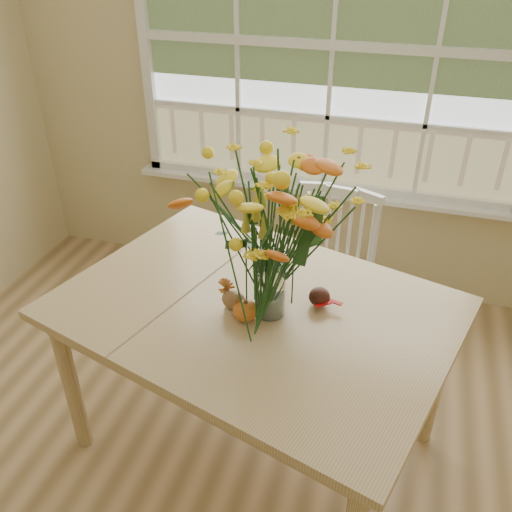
% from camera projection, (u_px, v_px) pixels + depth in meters
% --- Properties ---
extents(wall_back, '(4.00, 0.02, 2.70)m').
position_uv_depth(wall_back, '(331.00, 81.00, 3.08)').
color(wall_back, '#D6C489').
rests_on(wall_back, floor).
extents(window, '(2.42, 0.12, 1.74)m').
position_uv_depth(window, '(333.00, 49.00, 2.95)').
color(window, silver).
rests_on(window, wall_back).
extents(dining_table, '(1.78, 1.49, 0.82)m').
position_uv_depth(dining_table, '(255.00, 322.00, 2.23)').
color(dining_table, tan).
rests_on(dining_table, floor).
extents(windsor_chair, '(0.49, 0.47, 0.95)m').
position_uv_depth(windsor_chair, '(330.00, 268.00, 2.93)').
color(windsor_chair, white).
rests_on(windsor_chair, floor).
extents(flower_vase, '(0.56, 0.56, 0.67)m').
position_uv_depth(flower_vase, '(271.00, 224.00, 1.93)').
color(flower_vase, white).
rests_on(flower_vase, dining_table).
extents(pumpkin, '(0.10, 0.10, 0.08)m').
position_uv_depth(pumpkin, '(246.00, 312.00, 2.08)').
color(pumpkin, '#BF5D16').
rests_on(pumpkin, dining_table).
extents(turkey_figurine, '(0.11, 0.09, 0.12)m').
position_uv_depth(turkey_figurine, '(234.00, 300.00, 2.13)').
color(turkey_figurine, '#CCB78C').
rests_on(turkey_figurine, dining_table).
extents(dark_gourd, '(0.12, 0.09, 0.08)m').
position_uv_depth(dark_gourd, '(319.00, 298.00, 2.16)').
color(dark_gourd, '#38160F').
rests_on(dark_gourd, dining_table).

